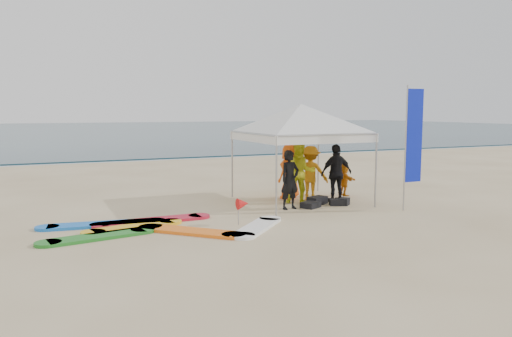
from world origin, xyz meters
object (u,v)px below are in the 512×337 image
object	(u,v)px
person_black_a	(290,180)
marker_pennant	(243,204)
person_yellow	(301,172)
feather_flag	(413,137)
person_black_b	(336,173)
person_orange_b	(290,171)
surfboard_spread	(153,227)
canopy_tent	(301,104)
person_orange_a	(310,173)
person_seated	(344,179)

from	to	relation	value
person_black_a	marker_pennant	world-z (taller)	person_black_a
person_black_a	marker_pennant	xyz separation A→B (m)	(-1.89, -1.18, -0.32)
person_yellow	feather_flag	size ratio (longest dim) A/B	0.54
person_black_b	person_orange_b	size ratio (longest dim) A/B	1.02
person_black_a	feather_flag	world-z (taller)	feather_flag
feather_flag	person_black_a	bearing A→B (deg)	154.34
person_black_a	person_black_b	xyz separation A→B (m)	(1.75, 0.38, 0.05)
person_orange_b	feather_flag	bearing A→B (deg)	101.46
person_black_a	surfboard_spread	size ratio (longest dim) A/B	0.31
feather_flag	surfboard_spread	xyz separation A→B (m)	(-6.98, 0.66, -1.96)
marker_pennant	feather_flag	bearing A→B (deg)	-3.00
canopy_tent	feather_flag	xyz separation A→B (m)	(2.22, -2.27, -0.90)
person_orange_a	person_orange_b	bearing A→B (deg)	-11.16
person_orange_b	marker_pennant	bearing A→B (deg)	19.49
person_seated	person_black_b	bearing A→B (deg)	140.16
person_orange_b	marker_pennant	distance (m)	3.80
person_orange_b	person_black_b	bearing A→B (deg)	105.55
person_orange_b	person_seated	bearing A→B (deg)	146.79
person_yellow	canopy_tent	world-z (taller)	canopy_tent
surfboard_spread	marker_pennant	bearing A→B (deg)	-10.98
person_orange_b	surfboard_spread	xyz separation A→B (m)	(-4.76, -2.27, -0.81)
person_orange_a	person_yellow	bearing A→B (deg)	69.79
person_black_b	person_orange_b	distance (m)	1.48
person_black_b	marker_pennant	size ratio (longest dim) A/B	2.71
canopy_tent	feather_flag	distance (m)	3.29
person_orange_a	surfboard_spread	world-z (taller)	person_orange_a
feather_flag	surfboard_spread	distance (m)	7.28
person_orange_b	canopy_tent	world-z (taller)	canopy_tent
person_black_a	person_orange_a	bearing A→B (deg)	28.64
person_black_a	person_yellow	distance (m)	0.90
person_orange_b	person_orange_a	bearing A→B (deg)	109.61
person_orange_a	person_seated	xyz separation A→B (m)	(1.38, 0.22, -0.30)
person_orange_b	surfboard_spread	bearing A→B (deg)	-0.08
person_black_a	person_seated	xyz separation A→B (m)	(2.63, 1.25, -0.30)
person_yellow	person_orange_a	bearing A→B (deg)	54.85
canopy_tent	surfboard_spread	world-z (taller)	canopy_tent
person_orange_a	feather_flag	world-z (taller)	feather_flag
person_black_b	person_yellow	bearing A→B (deg)	-9.68
person_yellow	marker_pennant	size ratio (longest dim) A/B	2.88
canopy_tent	marker_pennant	bearing A→B (deg)	-143.04
person_black_a	canopy_tent	world-z (taller)	canopy_tent
person_black_b	canopy_tent	size ratio (longest dim) A/B	0.39
person_seated	person_black_a	bearing A→B (deg)	120.66
canopy_tent	marker_pennant	size ratio (longest dim) A/B	6.90
person_seated	canopy_tent	size ratio (longest dim) A/B	0.24
person_yellow	person_black_b	world-z (taller)	person_yellow
person_yellow	person_black_b	xyz separation A→B (m)	(1.09, -0.22, -0.05)
person_orange_a	person_orange_b	xyz separation A→B (m)	(-0.47, 0.47, 0.02)
marker_pennant	person_black_b	bearing A→B (deg)	23.21
person_yellow	person_orange_b	distance (m)	0.90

